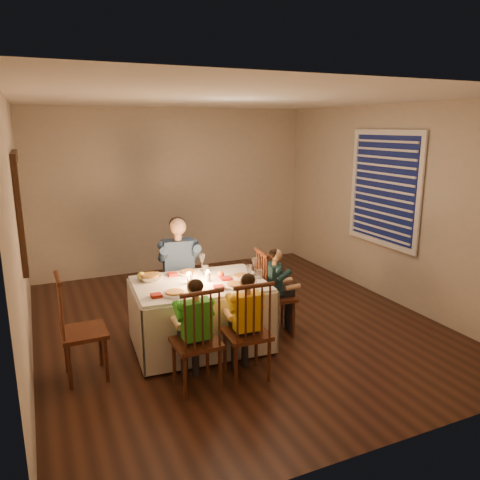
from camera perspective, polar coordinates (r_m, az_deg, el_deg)
name	(u,v)px	position (r m, az deg, el deg)	size (l,w,h in m)	color
ground	(236,323)	(5.73, -0.52, -10.10)	(5.00, 5.00, 0.00)	black
wall_left	(19,236)	(4.92, -25.37, 0.47)	(0.02, 5.00, 2.60)	#BAAD9E
wall_right	(390,204)	(6.56, 17.84, 4.16)	(0.02, 5.00, 2.60)	#BAAD9E
wall_back	(174,191)	(7.67, -8.08, 5.99)	(4.50, 0.02, 2.60)	#BAAD9E
ceiling	(235,99)	(5.25, -0.59, 16.84)	(5.00, 5.00, 0.00)	white
dining_table	(200,301)	(5.01, -4.90, -7.41)	(1.45, 1.09, 0.69)	silver
chair_adult	(181,320)	(5.87, -7.23, -9.60)	(0.40, 0.38, 0.98)	#3D1A10
chair_near_left	(197,386)	(4.49, -5.23, -17.35)	(0.40, 0.38, 0.98)	#3D1A10
chair_near_right	(246,376)	(4.63, 0.79, -16.25)	(0.40, 0.38, 0.98)	#3D1A10
chair_end	(275,332)	(5.52, 4.28, -11.13)	(0.40, 0.38, 0.98)	#3D1A10
chair_extra	(88,376)	(4.85, -18.08, -15.51)	(0.42, 0.40, 1.03)	#3D1A10
adult	(181,320)	(5.87, -7.23, -9.60)	(0.47, 0.43, 1.28)	navy
child_green	(197,386)	(4.49, -5.23, -17.35)	(0.34, 0.31, 1.04)	green
child_yellow	(246,376)	(4.63, 0.79, -16.25)	(0.33, 0.30, 1.03)	yellow
child_teal	(275,332)	(5.52, 4.28, -11.13)	(0.31, 0.29, 1.00)	#18353D
setting_adult	(189,273)	(5.22, -6.26, -4.01)	(0.26, 0.26, 0.02)	silver
setting_green	(175,294)	(4.61, -7.96, -6.50)	(0.26, 0.26, 0.02)	silver
setting_yellow	(235,286)	(4.79, -0.57, -5.58)	(0.26, 0.26, 0.02)	silver
setting_teal	(242,277)	(5.05, 0.22, -4.54)	(0.26, 0.26, 0.02)	silver
candle_left	(190,279)	(4.89, -6.16, -4.74)	(0.06, 0.06, 0.10)	white
candle_right	(208,277)	(4.94, -3.93, -4.50)	(0.06, 0.06, 0.10)	white
squash	(141,276)	(5.08, -11.94, -4.32)	(0.09, 0.09, 0.09)	yellow
orange_fruit	(220,275)	(5.03, -2.40, -4.27)	(0.08, 0.08, 0.08)	#FA5815
serving_bowl	(150,278)	(5.05, -10.86, -4.56)	(0.24, 0.24, 0.06)	silver
wall_mirror	(20,210)	(5.17, -25.19, 3.35)	(0.06, 0.95, 1.15)	black
window_blinds	(384,189)	(6.57, 17.10, 6.00)	(0.07, 1.34, 1.54)	#0D1337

